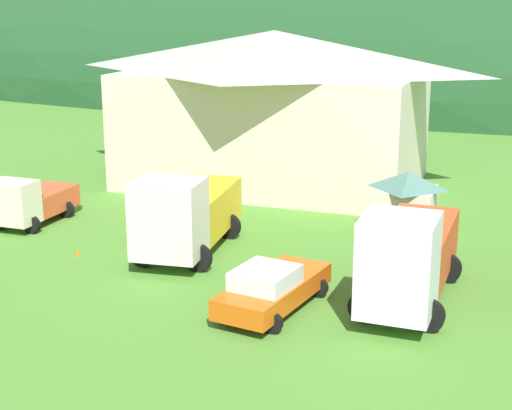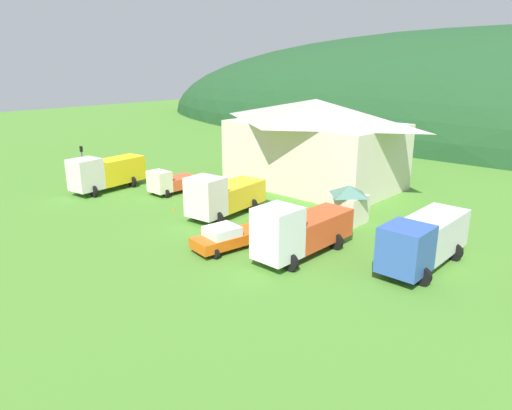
% 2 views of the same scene
% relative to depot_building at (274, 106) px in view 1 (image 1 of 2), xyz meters
% --- Properties ---
extents(ground_plane, '(200.00, 200.00, 0.00)m').
position_rel_depot_building_xyz_m(ground_plane, '(0.06, -14.02, -4.39)').
color(ground_plane, '#4C842D').
extents(forested_hill_backdrop, '(154.37, 60.00, 35.38)m').
position_rel_depot_building_xyz_m(forested_hill_backdrop, '(0.06, 50.18, -4.39)').
color(forested_hill_backdrop, '#1E4723').
rests_on(forested_hill_backdrop, ground).
extents(depot_building, '(17.04, 11.07, 8.53)m').
position_rel_depot_building_xyz_m(depot_building, '(0.00, 0.00, 0.00)').
color(depot_building, beige).
rests_on(depot_building, ground).
extents(play_shed_cream, '(2.56, 2.60, 2.94)m').
position_rel_depot_building_xyz_m(play_shed_cream, '(8.78, -7.55, -2.88)').
color(play_shed_cream, beige).
rests_on(play_shed_cream, ground).
extents(light_truck_cream, '(2.58, 4.58, 2.34)m').
position_rel_depot_building_xyz_m(light_truck_cream, '(-8.04, -11.80, -3.27)').
color(light_truck_cream, beige).
rests_on(light_truck_cream, ground).
extents(heavy_rig_striped, '(3.86, 7.45, 3.57)m').
position_rel_depot_building_xyz_m(heavy_rig_striped, '(0.60, -13.10, -2.66)').
color(heavy_rig_striped, silver).
rests_on(heavy_rig_striped, ground).
extents(heavy_rig_white, '(3.19, 7.82, 3.72)m').
position_rel_depot_building_xyz_m(heavy_rig_white, '(10.11, -15.47, -2.61)').
color(heavy_rig_white, white).
rests_on(heavy_rig_white, ground).
extents(service_pickup_orange, '(2.97, 5.40, 1.66)m').
position_rel_depot_building_xyz_m(service_pickup_orange, '(5.89, -17.60, -3.57)').
color(service_pickup_orange, '#DB5911').
rests_on(service_pickup_orange, ground).
extents(traffic_cone_near_pickup, '(0.36, 0.36, 0.65)m').
position_rel_depot_building_xyz_m(traffic_cone_near_pickup, '(-3.45, -14.96, -4.39)').
color(traffic_cone_near_pickup, orange).
rests_on(traffic_cone_near_pickup, ground).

